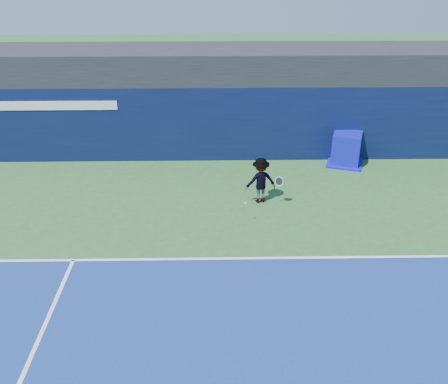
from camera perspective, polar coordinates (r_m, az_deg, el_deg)
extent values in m
plane|color=#2C612C|center=(11.90, 4.07, -15.81)|extent=(80.00, 80.00, 0.00)
cube|color=white|center=(14.24, 3.07, -7.57)|extent=(24.00, 0.10, 0.01)
cube|color=black|center=(20.71, 1.72, 14.49)|extent=(36.00, 3.00, 1.20)
cube|color=#091235|center=(20.31, 1.76, 8.08)|extent=(36.00, 1.00, 3.00)
cube|color=white|center=(20.45, -18.40, 9.35)|extent=(4.50, 0.04, 0.35)
cube|color=#0C0CAB|center=(20.41, 13.80, 4.83)|extent=(1.36, 1.36, 1.29)
cube|color=#130DB6|center=(20.64, 13.62, 3.29)|extent=(1.70, 1.70, 0.09)
imported|color=white|center=(16.86, 4.20, 1.33)|extent=(1.15, 0.84, 1.59)
cylinder|color=black|center=(16.75, 5.78, 0.52)|extent=(0.08, 0.14, 0.25)
torus|color=white|center=(16.61, 6.32, 1.22)|extent=(0.29, 0.17, 0.29)
cylinder|color=black|center=(16.61, 6.32, 1.22)|extent=(0.25, 0.13, 0.24)
sphere|color=yellow|center=(15.54, 2.50, -1.29)|extent=(0.07, 0.07, 0.07)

